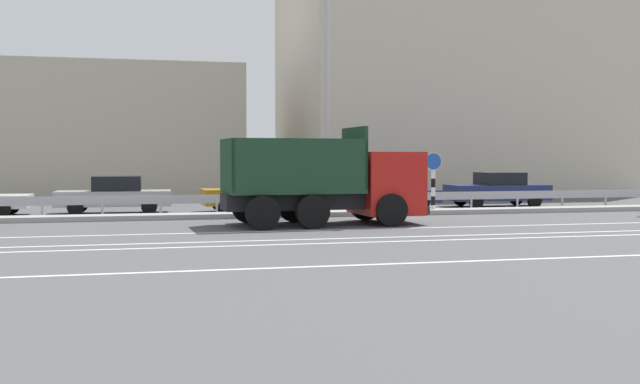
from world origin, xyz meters
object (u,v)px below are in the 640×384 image
dump_truck (345,187)px  parked_car_3 (253,193)px  parked_car_5 (497,190)px  median_road_sign (433,182)px  street_lamp_1 (327,75)px  parked_car_2 (115,195)px  parked_car_4 (382,194)px

dump_truck → parked_car_3: size_ratio=1.56×
dump_truck → parked_car_5: bearing=124.3°
median_road_sign → street_lamp_1: street_lamp_1 is taller
parked_car_2 → parked_car_5: size_ratio=1.00×
street_lamp_1 → parked_car_3: bearing=129.4°
street_lamp_1 → parked_car_3: size_ratio=2.23×
parked_car_2 → parked_car_4: size_ratio=0.94×
median_road_sign → dump_truck: bearing=-143.0°
dump_truck → median_road_sign: dump_truck is taller
street_lamp_1 → parked_car_2: bearing=157.4°
parked_car_5 → street_lamp_1: bearing=112.6°
parked_car_2 → parked_car_5: parked_car_5 is taller
street_lamp_1 → parked_car_2: 9.49m
parked_car_2 → parked_car_3: bearing=-92.1°
parked_car_4 → parked_car_5: parked_car_5 is taller
dump_truck → parked_car_2: (-7.51, 6.50, -0.49)m
parked_car_4 → parked_car_5: 5.46m
dump_truck → parked_car_2: dump_truck is taller
dump_truck → parked_car_3: bearing=-163.4°
parked_car_3 → parked_car_5: parked_car_5 is taller
median_road_sign → parked_car_4: size_ratio=0.50×
dump_truck → parked_car_4: bearing=149.3°
dump_truck → parked_car_4: (3.33, 6.24, -0.58)m
parked_car_2 → parked_car_4: (10.84, -0.26, -0.09)m
dump_truck → parked_car_4: 7.10m
parked_car_2 → parked_car_3: parked_car_3 is taller
parked_car_2 → median_road_sign: bearing=-103.1°
parked_car_3 → parked_car_2: bearing=-96.5°
median_road_sign → parked_car_2: median_road_sign is taller
median_road_sign → parked_car_2: bearing=165.2°
median_road_sign → parked_car_5: (4.35, 3.26, -0.47)m
median_road_sign → street_lamp_1: 5.81m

